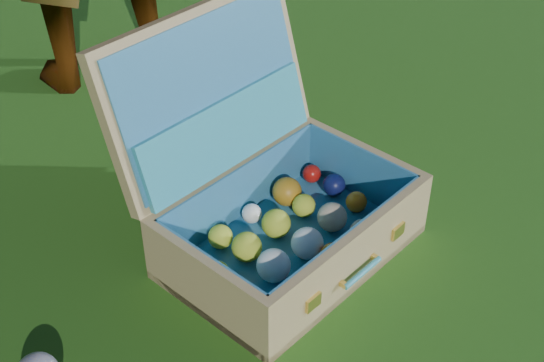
{
  "coord_description": "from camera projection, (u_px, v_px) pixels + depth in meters",
  "views": [
    {
      "loc": [
        -0.63,
        -1.07,
        1.13
      ],
      "look_at": [
        0.14,
        -0.05,
        0.16
      ],
      "focal_mm": 50.0,
      "sensor_mm": 36.0,
      "label": 1
    }
  ],
  "objects": [
    {
      "name": "suitcase",
      "position": [
        265.0,
        189.0,
        1.61
      ],
      "size": [
        0.6,
        0.57,
        0.49
      ],
      "rotation": [
        0.0,
        0.0,
        0.18
      ],
      "color": "tan",
      "rests_on": "ground"
    },
    {
      "name": "ground",
      "position": [
        209.0,
        250.0,
        1.67
      ],
      "size": [
        60.0,
        60.0,
        0.0
      ],
      "primitive_type": "plane",
      "color": "#215114",
      "rests_on": "ground"
    }
  ]
}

